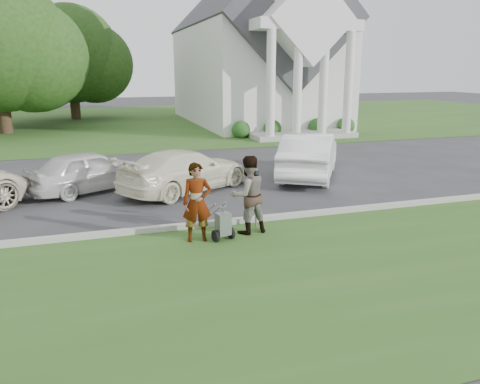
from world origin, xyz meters
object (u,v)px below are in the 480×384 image
striping_cart (223,225)px  person_right (248,195)px  church (256,41)px  car_d (309,155)px  car_c (185,171)px  car_b (90,171)px  person_left (197,203)px  tree_back (71,59)px  parking_meter_near (256,191)px

striping_cart → person_right: 0.97m
church → person_right: (-8.42, -23.31, -4.98)m
striping_cart → car_d: size_ratio=0.21×
church → car_c: 21.49m
car_b → person_right: bearing=-173.1°
person_right → car_c: (-0.65, 4.56, -0.27)m
person_left → car_d: size_ratio=0.37×
tree_back → car_b: size_ratio=2.39×
car_c → car_d: car_d is taller
person_left → car_b: size_ratio=0.46×
striping_cart → parking_meter_near: parking_meter_near is taller
car_b → person_left: bearing=175.8°
person_right → car_b: person_right is taller
church → tree_back: (-13.01, 6.87, -1.21)m
parking_meter_near → car_c: parking_meter_near is taller
striping_cart → car_d: 7.39m
parking_meter_near → car_d: bearing=51.8°
church → car_d: (-4.26, -18.10, -5.11)m
tree_back → parking_meter_near: (4.93, -29.83, -3.77)m
parking_meter_near → car_d: car_d is taller
person_right → car_b: bearing=-65.1°
car_b → car_d: size_ratio=0.80×
car_c → person_left: bearing=141.6°
church → car_c: size_ratio=5.07×
person_right → parking_meter_near: bearing=-142.2°
striping_cart → car_c: size_ratio=0.22×
church → car_b: bearing=-124.1°
tree_back → car_c: (3.94, -25.63, -4.04)m
tree_back → person_right: size_ratio=5.00×
car_c → person_right: bearing=157.6°
parking_meter_near → car_c: bearing=103.3°
church → car_b: (-12.07, -17.82, -5.25)m
car_d → tree_back: bearing=-38.8°
church → car_c: bearing=-115.8°
person_left → car_d: 7.67m
parking_meter_near → car_b: (-3.99, 5.13, -0.27)m
person_left → striping_cart: bearing=-7.6°
striping_cart → person_left: (-0.58, 0.14, 0.54)m
striping_cart → car_c: bearing=74.9°
striping_cart → person_right: size_ratio=0.54×
car_c → tree_back: bearing=-21.8°
car_c → car_d: 4.86m
church → parking_meter_near: 24.84m
parking_meter_near → tree_back: bearing=99.4°
striping_cart → car_b: car_b is taller
church → car_d: 19.29m
tree_back → parking_meter_near: bearing=-80.6°
car_d → person_left: bearing=76.4°
church → parking_meter_near: size_ratio=15.87×
person_left → car_d: (5.47, 5.39, -0.10)m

